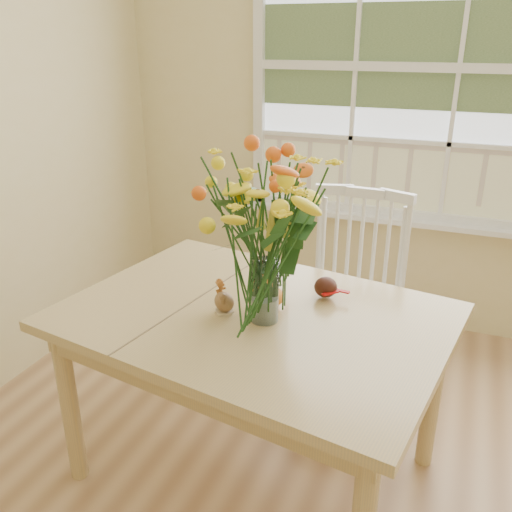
% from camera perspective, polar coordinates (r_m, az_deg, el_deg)
% --- Properties ---
extents(wall_back, '(4.00, 0.02, 2.70)m').
position_cam_1_polar(wall_back, '(3.25, 20.17, 14.58)').
color(wall_back, beige).
rests_on(wall_back, floor).
extents(window, '(2.42, 0.12, 1.74)m').
position_cam_1_polar(window, '(3.20, 20.58, 17.71)').
color(window, silver).
rests_on(window, wall_back).
extents(dining_table, '(1.54, 1.21, 0.75)m').
position_cam_1_polar(dining_table, '(2.08, -0.21, -8.16)').
color(dining_table, tan).
rests_on(dining_table, floor).
extents(windsor_chair, '(0.49, 0.47, 1.02)m').
position_cam_1_polar(windsor_chair, '(2.69, 10.19, -3.24)').
color(windsor_chair, white).
rests_on(windsor_chair, floor).
extents(flower_vase, '(0.48, 0.48, 0.57)m').
position_cam_1_polar(flower_vase, '(1.85, 0.96, 2.71)').
color(flower_vase, white).
rests_on(flower_vase, dining_table).
extents(pumpkin, '(0.10, 0.10, 0.08)m').
position_cam_1_polar(pumpkin, '(2.06, 1.50, -4.39)').
color(pumpkin, orange).
rests_on(pumpkin, dining_table).
extents(turkey_figurine, '(0.11, 0.10, 0.11)m').
position_cam_1_polar(turkey_figurine, '(2.02, -3.37, -4.84)').
color(turkey_figurine, '#CCB78C').
rests_on(turkey_figurine, dining_table).
extents(dark_gourd, '(0.13, 0.09, 0.08)m').
position_cam_1_polar(dark_gourd, '(2.15, 7.34, -3.37)').
color(dark_gourd, '#38160F').
rests_on(dark_gourd, dining_table).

